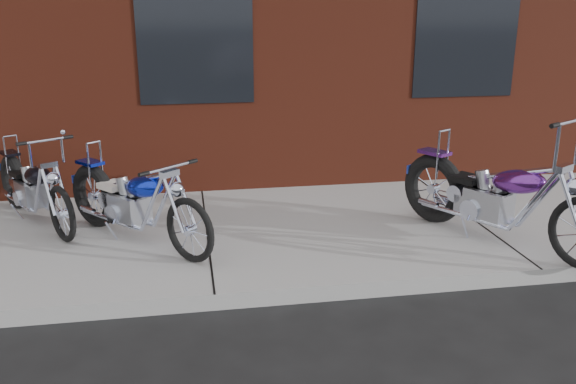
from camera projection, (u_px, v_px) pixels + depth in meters
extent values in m
plane|color=black|center=(215.00, 311.00, 5.16)|extent=(120.00, 120.00, 0.00)
cube|color=#A5A3A1|center=(207.00, 238.00, 6.55)|extent=(22.00, 3.00, 0.15)
torus|color=black|center=(445.00, 192.00, 6.61)|extent=(0.52, 0.74, 0.77)
cube|color=#999999|center=(502.00, 208.00, 6.11)|extent=(0.47, 0.52, 0.32)
ellipsoid|color=#67258B|center=(534.00, 185.00, 5.79)|extent=(0.54, 0.65, 0.33)
cube|color=black|center=(480.00, 182.00, 6.25)|extent=(0.37, 0.39, 0.06)
cylinder|color=silver|center=(455.00, 157.00, 6.42)|extent=(0.03, 0.03, 0.52)
cylinder|color=silver|center=(487.00, 213.00, 6.40)|extent=(0.53, 0.86, 0.05)
torus|color=black|center=(102.00, 198.00, 6.51)|extent=(0.56, 0.62, 0.70)
torus|color=black|center=(200.00, 234.00, 5.60)|extent=(0.47, 0.52, 0.63)
cube|color=#999999|center=(139.00, 211.00, 6.13)|extent=(0.46, 0.47, 0.29)
ellipsoid|color=#1228CE|center=(154.00, 189.00, 5.89)|extent=(0.54, 0.57, 0.30)
cube|color=beige|center=(122.00, 188.00, 6.23)|extent=(0.35, 0.36, 0.06)
cylinder|color=silver|center=(190.00, 205.00, 5.59)|extent=(0.21, 0.24, 0.52)
cylinder|color=silver|center=(180.00, 170.00, 5.58)|extent=(0.42, 0.37, 0.03)
cylinder|color=silver|center=(103.00, 166.00, 6.35)|extent=(0.03, 0.03, 0.47)
cylinder|color=silver|center=(136.00, 215.00, 6.39)|extent=(0.61, 0.69, 0.05)
torus|color=black|center=(18.00, 184.00, 7.10)|extent=(0.45, 0.62, 0.65)
torus|color=black|center=(68.00, 217.00, 6.09)|extent=(0.36, 0.53, 0.59)
cube|color=#999999|center=(36.00, 196.00, 6.69)|extent=(0.41, 0.44, 0.27)
ellipsoid|color=black|center=(42.00, 178.00, 6.43)|extent=(0.46, 0.55, 0.28)
cube|color=black|center=(27.00, 176.00, 6.80)|extent=(0.32, 0.33, 0.05)
cylinder|color=silver|center=(60.00, 192.00, 6.10)|extent=(0.17, 0.24, 0.49)
cylinder|color=silver|center=(50.00, 142.00, 6.04)|extent=(0.44, 0.29, 0.03)
cylinder|color=silver|center=(16.00, 157.00, 6.95)|extent=(0.03, 0.03, 0.44)
cylinder|color=silver|center=(41.00, 200.00, 6.94)|extent=(0.47, 0.72, 0.04)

